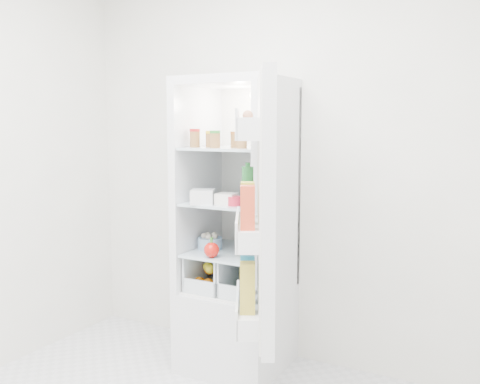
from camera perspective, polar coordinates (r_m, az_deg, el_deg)
The scene contains 19 objects.
room_walls at distance 2.14m, azimuth -11.56°, elevation 8.99°, with size 3.02×3.02×2.61m.
refrigerator at distance 3.39m, azimuth 0.00°, elevation -7.43°, with size 0.60×0.60×1.80m.
shelf_low at distance 3.32m, azimuth -0.52°, elevation -6.41°, with size 0.49×0.53×0.01m, color silver.
shelf_mid at distance 3.26m, azimuth -0.53°, elevation -1.11°, with size 0.49×0.53×0.01m, color silver.
shelf_top at distance 3.23m, azimuth -0.53°, elevation 4.69°, with size 0.49×0.53×0.01m, color silver.
crisper_left at distance 3.41m, azimuth -2.33°, elevation -8.30°, with size 0.23×0.46×0.22m, color silver, non-canonical shape.
crisper_right at distance 3.30m, azimuth 1.36°, elevation -8.85°, with size 0.23×0.46×0.22m, color silver, non-canonical shape.
condiment_jars at distance 3.13m, azimuth -1.53°, elevation 5.52°, with size 0.46×0.16×0.08m.
squeeze_bottle at distance 3.13m, azimuth 2.04°, elevation 6.46°, with size 0.05×0.05×0.19m, color white.
tub_white at distance 3.15m, azimuth -4.00°, elevation -0.52°, with size 0.13×0.13×0.09m, color silver.
tub_cream at distance 3.12m, azimuth -1.45°, elevation -0.74°, with size 0.11×0.11×0.07m, color white.
tin_red at distance 3.08m, azimuth -0.59°, elevation -0.97°, with size 0.08×0.08×0.05m, color red.
red_cabbage at distance 3.19m, azimuth 1.51°, elevation -5.40°, with size 0.16×0.16×0.16m, color #572161.
bell_pepper at distance 3.15m, azimuth -3.06°, elevation -6.19°, with size 0.09×0.09×0.09m, color red.
mushroom_bowl at distance 3.37m, azimuth -3.22°, elevation -5.47°, with size 0.15×0.15×0.07m, color #8DB0D3.
salad_bag at distance 3.17m, azimuth 0.56°, elevation -5.86°, with size 0.12×0.12×0.12m, color #ACC996.
citrus_pile at distance 3.39m, azimuth -2.70°, elevation -8.79°, with size 0.20×0.31×0.16m.
veg_pile at distance 3.31m, azimuth 1.42°, elevation -9.65°, with size 0.16×0.30×0.10m.
fridge_door at distance 2.58m, azimuth 2.18°, elevation -2.33°, with size 0.41×0.57×1.30m.
Camera 1 is at (1.38, -1.63, 1.51)m, focal length 40.00 mm.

